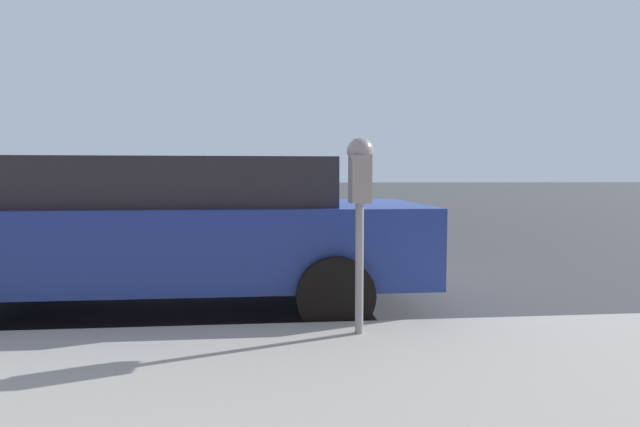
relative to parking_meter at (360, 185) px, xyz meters
The scene contains 3 objects.
ground_plane 2.88m from the parking_meter, 16.46° to the left, with size 220.00×220.00×0.00m, color #424244.
parking_meter is the anchor object (origin of this frame).
car_blue 2.15m from the parking_meter, 49.38° to the left, with size 2.09×4.90×1.45m.
Camera 1 is at (-6.03, -0.12, 1.28)m, focal length 28.00 mm.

